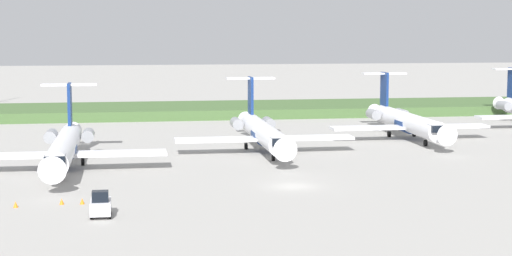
% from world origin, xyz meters
% --- Properties ---
extents(ground_plane, '(500.00, 500.00, 0.00)m').
position_xyz_m(ground_plane, '(0.00, 30.00, 0.00)').
color(ground_plane, '#9E9B96').
extents(grass_berm, '(320.00, 20.00, 1.72)m').
position_xyz_m(grass_berm, '(0.00, 70.38, 0.86)').
color(grass_berm, '#426033').
rests_on(grass_berm, ground).
extents(regional_jet_second, '(22.81, 31.00, 9.00)m').
position_xyz_m(regional_jet_second, '(-23.46, 14.43, 2.54)').
color(regional_jet_second, white).
rests_on(regional_jet_second, ground).
extents(regional_jet_third, '(22.81, 31.00, 9.00)m').
position_xyz_m(regional_jet_third, '(0.82, 24.14, 2.54)').
color(regional_jet_third, white).
rests_on(regional_jet_third, ground).
extents(regional_jet_fourth, '(22.81, 31.00, 9.00)m').
position_xyz_m(regional_jet_fourth, '(23.23, 33.18, 2.54)').
color(regional_jet_fourth, white).
rests_on(regional_jet_fourth, ground).
extents(baggage_tug, '(1.72, 3.20, 2.30)m').
position_xyz_m(baggage_tug, '(-18.70, -10.69, 1.00)').
color(baggage_tug, silver).
rests_on(baggage_tug, ground).
extents(safety_cone_front_marker, '(0.44, 0.44, 0.55)m').
position_xyz_m(safety_cone_front_marker, '(-26.28, -5.86, 0.28)').
color(safety_cone_front_marker, orange).
rests_on(safety_cone_front_marker, ground).
extents(safety_cone_mid_marker, '(0.44, 0.44, 0.55)m').
position_xyz_m(safety_cone_mid_marker, '(-22.34, -5.18, 0.28)').
color(safety_cone_mid_marker, orange).
rests_on(safety_cone_mid_marker, ground).
extents(safety_cone_rear_marker, '(0.44, 0.44, 0.55)m').
position_xyz_m(safety_cone_rear_marker, '(-20.52, -5.34, 0.28)').
color(safety_cone_rear_marker, orange).
rests_on(safety_cone_rear_marker, ground).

